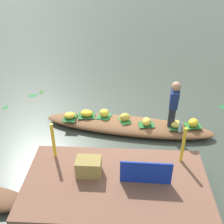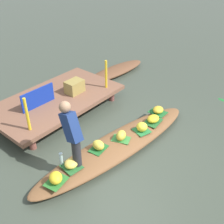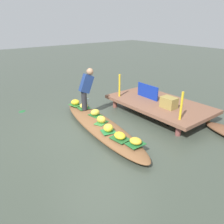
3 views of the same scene
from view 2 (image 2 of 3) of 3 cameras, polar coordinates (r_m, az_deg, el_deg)
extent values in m
plane|color=#3F483C|center=(5.72, 1.19, -7.89)|extent=(40.00, 40.00, 0.00)
cube|color=brown|center=(6.88, -11.56, 2.60)|extent=(3.20, 1.80, 0.10)
cylinder|color=brown|center=(5.90, -16.26, -6.21)|extent=(0.14, 0.14, 0.28)
cylinder|color=brown|center=(7.30, -0.05, 3.45)|extent=(0.14, 0.14, 0.28)
cylinder|color=brown|center=(8.18, -7.88, 6.61)|extent=(0.14, 0.14, 0.28)
ellipsoid|color=brown|center=(5.64, 1.21, -6.94)|extent=(4.14, 1.34, 0.25)
ellipsoid|color=brown|center=(8.77, 0.75, 8.55)|extent=(2.40, 0.83, 0.21)
cube|color=#2A6631|center=(5.06, -8.44, -11.17)|extent=(0.34, 0.38, 0.01)
ellipsoid|color=#F9D454|center=(5.00, -8.51, -10.55)|extent=(0.30, 0.29, 0.15)
cube|color=#20632D|center=(6.49, 9.53, -0.05)|extent=(0.32, 0.40, 0.01)
ellipsoid|color=gold|center=(6.45, 9.59, 0.47)|extent=(0.32, 0.29, 0.14)
cube|color=#3A843C|center=(5.59, 1.89, -5.66)|extent=(0.36, 0.43, 0.01)
ellipsoid|color=gold|center=(5.53, 1.91, -4.89)|extent=(0.31, 0.27, 0.19)
cube|color=#21642A|center=(5.37, -2.83, -7.60)|extent=(0.39, 0.30, 0.01)
ellipsoid|color=gold|center=(5.32, -2.86, -6.88)|extent=(0.23, 0.28, 0.18)
cube|color=#297C3E|center=(5.85, 6.19, -3.86)|extent=(0.38, 0.40, 0.01)
ellipsoid|color=yellow|center=(5.80, 6.25, -3.10)|extent=(0.26, 0.26, 0.19)
cube|color=#25602C|center=(6.15, 8.53, -1.97)|extent=(0.45, 0.35, 0.01)
ellipsoid|color=yellow|center=(6.11, 8.59, -1.40)|extent=(0.31, 0.26, 0.15)
cube|color=#2E762F|center=(4.85, -11.54, -13.98)|extent=(0.42, 0.35, 0.01)
ellipsoid|color=yellow|center=(4.79, -11.66, -13.27)|extent=(0.33, 0.34, 0.18)
cylinder|color=#28282D|center=(4.90, -7.38, -8.47)|extent=(0.16, 0.16, 0.55)
cube|color=navy|center=(4.64, -8.52, -3.10)|extent=(0.24, 0.47, 0.59)
sphere|color=#9E7556|center=(4.55, -9.81, 1.04)|extent=(0.20, 0.20, 0.20)
cylinder|color=silver|center=(5.05, -10.51, -9.56)|extent=(0.07, 0.07, 0.25)
cube|color=#122D9C|center=(6.50, -15.16, 2.90)|extent=(0.87, 0.05, 0.44)
cylinder|color=yellow|center=(5.67, -17.28, -0.49)|extent=(0.06, 0.06, 0.74)
cylinder|color=yellow|center=(7.03, -1.24, 7.86)|extent=(0.06, 0.06, 0.74)
cube|color=olive|center=(6.95, -7.81, 5.27)|extent=(0.44, 0.32, 0.32)
ellipsoid|color=#1E752E|center=(7.95, 21.93, 2.38)|extent=(0.16, 0.24, 0.01)
camera|label=1|loc=(8.96, -32.21, 30.06)|focal=44.72mm
camera|label=3|loc=(7.89, 45.04, 16.98)|focal=35.94mm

